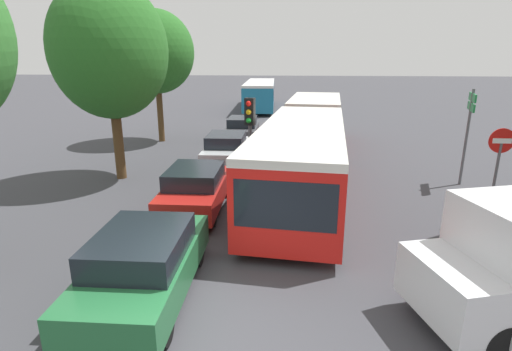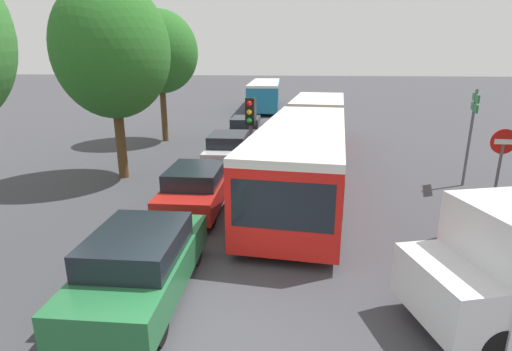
{
  "view_description": "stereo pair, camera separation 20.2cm",
  "coord_description": "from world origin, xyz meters",
  "px_view_note": "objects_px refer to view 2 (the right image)",
  "views": [
    {
      "loc": [
        1.25,
        -6.18,
        4.71
      ],
      "look_at": [
        0.2,
        5.53,
        1.2
      ],
      "focal_mm": 28.0,
      "sensor_mm": 36.0,
      "label": 1
    },
    {
      "loc": [
        1.45,
        -6.16,
        4.71
      ],
      "look_at": [
        0.2,
        5.53,
        1.2
      ],
      "focal_mm": 28.0,
      "sensor_mm": 36.0,
      "label": 2
    }
  ],
  "objects_px": {
    "queued_car_green": "(141,263)",
    "tree_left_far": "(161,54)",
    "queued_car_silver": "(229,149)",
    "queued_car_graphite": "(246,129)",
    "tree_left_mid": "(113,54)",
    "articulated_bus": "(311,136)",
    "traffic_light": "(251,125)",
    "direction_sign_post": "(473,118)",
    "city_bus_rear": "(265,93)",
    "no_entry_sign": "(500,162)",
    "queued_car_red": "(196,188)"
  },
  "relations": [
    {
      "from": "city_bus_rear",
      "to": "no_entry_sign",
      "type": "bearing_deg",
      "value": -163.83
    },
    {
      "from": "queued_car_green",
      "to": "traffic_light",
      "type": "xyz_separation_m",
      "value": [
        1.45,
        6.4,
        1.75
      ]
    },
    {
      "from": "articulated_bus",
      "to": "queued_car_silver",
      "type": "height_order",
      "value": "articulated_bus"
    },
    {
      "from": "city_bus_rear",
      "to": "queued_car_silver",
      "type": "height_order",
      "value": "city_bus_rear"
    },
    {
      "from": "queued_car_red",
      "to": "tree_left_mid",
      "type": "height_order",
      "value": "tree_left_mid"
    },
    {
      "from": "articulated_bus",
      "to": "queued_car_green",
      "type": "relative_size",
      "value": 4.12
    },
    {
      "from": "tree_left_mid",
      "to": "queued_car_red",
      "type": "bearing_deg",
      "value": -40.07
    },
    {
      "from": "no_entry_sign",
      "to": "tree_left_mid",
      "type": "bearing_deg",
      "value": -105.59
    },
    {
      "from": "city_bus_rear",
      "to": "queued_car_graphite",
      "type": "xyz_separation_m",
      "value": [
        0.2,
        -15.21,
        -0.74
      ]
    },
    {
      "from": "queued_car_graphite",
      "to": "tree_left_far",
      "type": "relative_size",
      "value": 0.56
    },
    {
      "from": "no_entry_sign",
      "to": "tree_left_far",
      "type": "distance_m",
      "value": 17.31
    },
    {
      "from": "queued_car_green",
      "to": "no_entry_sign",
      "type": "xyz_separation_m",
      "value": [
        8.68,
        4.58,
        1.13
      ]
    },
    {
      "from": "queued_car_green",
      "to": "tree_left_far",
      "type": "xyz_separation_m",
      "value": [
        -4.57,
        15.33,
        4.09
      ]
    },
    {
      "from": "tree_left_mid",
      "to": "traffic_light",
      "type": "bearing_deg",
      "value": -17.56
    },
    {
      "from": "articulated_bus",
      "to": "no_entry_sign",
      "type": "height_order",
      "value": "no_entry_sign"
    },
    {
      "from": "city_bus_rear",
      "to": "queued_car_green",
      "type": "distance_m",
      "value": 30.99
    },
    {
      "from": "queued_car_green",
      "to": "queued_car_graphite",
      "type": "bearing_deg",
      "value": -1.35
    },
    {
      "from": "articulated_bus",
      "to": "queued_car_silver",
      "type": "bearing_deg",
      "value": -93.6
    },
    {
      "from": "city_bus_rear",
      "to": "queued_car_graphite",
      "type": "bearing_deg",
      "value": 178.42
    },
    {
      "from": "traffic_light",
      "to": "direction_sign_post",
      "type": "distance_m",
      "value": 8.13
    },
    {
      "from": "tree_left_mid",
      "to": "queued_car_silver",
      "type": "bearing_deg",
      "value": 31.19
    },
    {
      "from": "direction_sign_post",
      "to": "tree_left_far",
      "type": "xyz_separation_m",
      "value": [
        -13.92,
        6.95,
        2.28
      ]
    },
    {
      "from": "articulated_bus",
      "to": "queued_car_green",
      "type": "height_order",
      "value": "articulated_bus"
    },
    {
      "from": "articulated_bus",
      "to": "direction_sign_post",
      "type": "xyz_separation_m",
      "value": [
        5.76,
        -1.51,
        1.06
      ]
    },
    {
      "from": "articulated_bus",
      "to": "tree_left_far",
      "type": "distance_m",
      "value": 10.37
    },
    {
      "from": "queued_car_green",
      "to": "no_entry_sign",
      "type": "height_order",
      "value": "no_entry_sign"
    },
    {
      "from": "city_bus_rear",
      "to": "tree_left_mid",
      "type": "height_order",
      "value": "tree_left_mid"
    },
    {
      "from": "articulated_bus",
      "to": "tree_left_far",
      "type": "height_order",
      "value": "tree_left_far"
    },
    {
      "from": "direction_sign_post",
      "to": "articulated_bus",
      "type": "bearing_deg",
      "value": -0.32
    },
    {
      "from": "city_bus_rear",
      "to": "queued_car_green",
      "type": "height_order",
      "value": "city_bus_rear"
    },
    {
      "from": "queued_car_red",
      "to": "queued_car_graphite",
      "type": "bearing_deg",
      "value": -2.04
    },
    {
      "from": "no_entry_sign",
      "to": "tree_left_mid",
      "type": "relative_size",
      "value": 0.38
    },
    {
      "from": "queued_car_graphite",
      "to": "tree_left_mid",
      "type": "xyz_separation_m",
      "value": [
        -3.98,
        -7.68,
        4.11
      ]
    },
    {
      "from": "queued_car_red",
      "to": "no_entry_sign",
      "type": "xyz_separation_m",
      "value": [
        8.8,
        -0.31,
        1.16
      ]
    },
    {
      "from": "traffic_light",
      "to": "no_entry_sign",
      "type": "height_order",
      "value": "traffic_light"
    },
    {
      "from": "queued_car_graphite",
      "to": "tree_left_mid",
      "type": "height_order",
      "value": "tree_left_mid"
    },
    {
      "from": "city_bus_rear",
      "to": "direction_sign_post",
      "type": "relative_size",
      "value": 3.23
    },
    {
      "from": "queued_car_green",
      "to": "queued_car_graphite",
      "type": "relative_size",
      "value": 1.06
    },
    {
      "from": "articulated_bus",
      "to": "tree_left_mid",
      "type": "relative_size",
      "value": 2.34
    },
    {
      "from": "traffic_light",
      "to": "tree_left_far",
      "type": "bearing_deg",
      "value": -134.37
    },
    {
      "from": "direction_sign_post",
      "to": "queued_car_silver",
      "type": "bearing_deg",
      "value": 1.76
    },
    {
      "from": "city_bus_rear",
      "to": "queued_car_silver",
      "type": "bearing_deg",
      "value": 178.01
    },
    {
      "from": "articulated_bus",
      "to": "city_bus_rear",
      "type": "bearing_deg",
      "value": -164.34
    },
    {
      "from": "tree_left_mid",
      "to": "tree_left_far",
      "type": "xyz_separation_m",
      "value": [
        -0.64,
        7.22,
        0.02
      ]
    },
    {
      "from": "queued_car_silver",
      "to": "queued_car_graphite",
      "type": "bearing_deg",
      "value": -2.03
    },
    {
      "from": "queued_car_green",
      "to": "tree_left_far",
      "type": "distance_m",
      "value": 16.51
    },
    {
      "from": "queued_car_graphite",
      "to": "tree_left_mid",
      "type": "distance_m",
      "value": 9.57
    },
    {
      "from": "queued_car_red",
      "to": "tree_left_far",
      "type": "xyz_separation_m",
      "value": [
        -4.45,
        10.44,
        4.12
      ]
    },
    {
      "from": "city_bus_rear",
      "to": "tree_left_mid",
      "type": "relative_size",
      "value": 1.55
    },
    {
      "from": "queued_car_red",
      "to": "direction_sign_post",
      "type": "bearing_deg",
      "value": -70.98
    }
  ]
}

